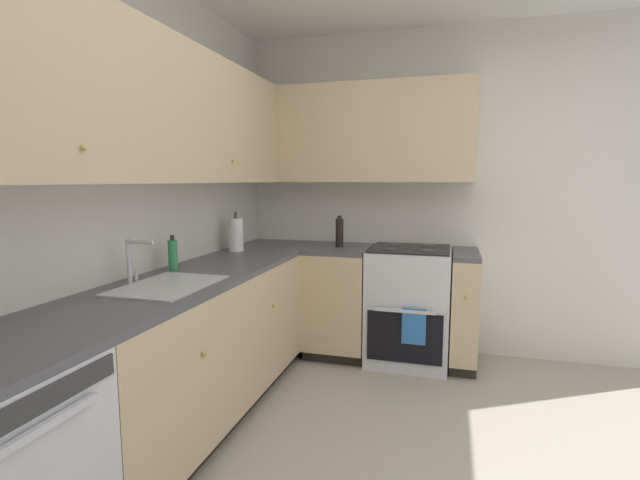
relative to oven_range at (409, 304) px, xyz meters
The scene contains 14 objects.
wall_back 2.43m from the oven_range, 140.94° to the left, with size 4.19×0.05×2.62m, color silver.
wall_right 0.99m from the oven_range, 52.00° to the right, with size 0.05×3.70×2.62m, color silver.
lower_cabinets_back 1.73m from the oven_range, 140.01° to the left, with size 2.01×0.62×0.86m.
countertop_back 1.78m from the oven_range, 140.14° to the left, with size 3.21×0.60×0.04m, color #4C4C51.
lower_cabinets_right 0.29m from the oven_range, 93.12° to the left, with size 0.62×1.32×0.86m.
countertop_right 0.51m from the oven_range, 93.70° to the left, with size 0.60×1.32×0.03m.
oven_range is the anchor object (origin of this frame).
upper_cabinets_back 2.36m from the oven_range, 140.00° to the left, with size 2.89×0.34×0.77m.
upper_cabinets_right 1.43m from the oven_range, 75.54° to the left, with size 0.32×1.87×0.77m.
sink 1.98m from the oven_range, 146.27° to the left, with size 0.57×0.40×0.10m.
faucet 2.14m from the oven_range, 141.36° to the left, with size 0.07×0.16×0.23m.
soap_bottle 1.87m from the oven_range, 134.14° to the left, with size 0.06×0.06×0.21m.
paper_towel_roll 1.46m from the oven_range, 109.52° to the left, with size 0.11×0.11×0.31m.
oil_bottle 0.79m from the oven_range, 91.87° to the left, with size 0.06×0.06×0.25m.
Camera 1 is at (-1.85, 0.10, 1.43)m, focal length 25.92 mm.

